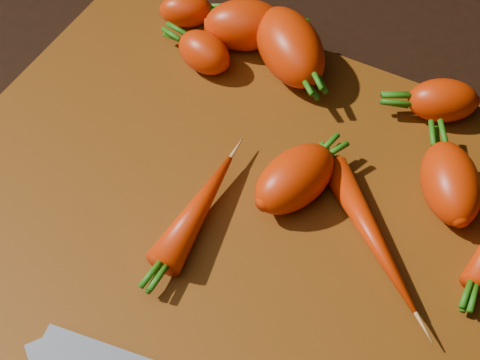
% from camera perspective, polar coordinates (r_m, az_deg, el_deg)
% --- Properties ---
extents(ground, '(2.00, 2.00, 0.01)m').
position_cam_1_polar(ground, '(0.57, -0.47, -2.78)').
color(ground, black).
extents(cutting_board, '(0.50, 0.40, 0.01)m').
position_cam_1_polar(cutting_board, '(0.56, -0.48, -2.17)').
color(cutting_board, '#66330B').
rests_on(cutting_board, ground).
extents(carrot_0, '(0.09, 0.08, 0.05)m').
position_cam_1_polar(carrot_0, '(0.66, 0.40, 13.08)').
color(carrot_0, red).
rests_on(carrot_0, cutting_board).
extents(carrot_1, '(0.06, 0.05, 0.04)m').
position_cam_1_polar(carrot_1, '(0.64, -3.09, 10.83)').
color(carrot_1, red).
rests_on(carrot_1, cutting_board).
extents(carrot_2, '(0.11, 0.11, 0.06)m').
position_cam_1_polar(carrot_2, '(0.63, 4.28, 11.27)').
color(carrot_2, red).
rests_on(carrot_2, cutting_board).
extents(carrot_3, '(0.07, 0.09, 0.05)m').
position_cam_1_polar(carrot_3, '(0.54, 4.70, 0.13)').
color(carrot_3, red).
rests_on(carrot_3, cutting_board).
extents(carrot_4, '(0.07, 0.06, 0.04)m').
position_cam_1_polar(carrot_4, '(0.62, 16.92, 6.52)').
color(carrot_4, red).
rests_on(carrot_4, cutting_board).
extents(carrot_5, '(0.06, 0.05, 0.03)m').
position_cam_1_polar(carrot_5, '(0.69, -4.64, 14.25)').
color(carrot_5, red).
rests_on(carrot_5, cutting_board).
extents(carrot_6, '(0.08, 0.09, 0.05)m').
position_cam_1_polar(carrot_6, '(0.56, 17.51, -0.25)').
color(carrot_6, red).
rests_on(carrot_6, cutting_board).
extents(carrot_8, '(0.12, 0.11, 0.02)m').
position_cam_1_polar(carrot_8, '(0.53, 11.13, -4.54)').
color(carrot_8, red).
rests_on(carrot_8, cutting_board).
extents(carrot_9, '(0.03, 0.11, 0.03)m').
position_cam_1_polar(carrot_9, '(0.53, -3.60, -2.44)').
color(carrot_9, red).
rests_on(carrot_9, cutting_board).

